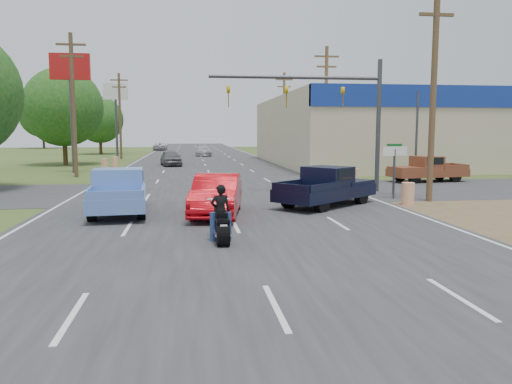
{
  "coord_description": "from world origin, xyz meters",
  "views": [
    {
      "loc": [
        -1.53,
        -8.7,
        3.21
      ],
      "look_at": [
        0.57,
        6.99,
        1.3
      ],
      "focal_mm": 35.0,
      "sensor_mm": 36.0,
      "label": 1
    }
  ],
  "objects": [
    {
      "name": "lane_sign",
      "position": [
        8.2,
        14.0,
        1.9
      ],
      "size": [
        1.2,
        0.08,
        2.52
      ],
      "color": "#3F3F44",
      "rests_on": "ground"
    },
    {
      "name": "barrel_0",
      "position": [
        8.0,
        12.0,
        0.5
      ],
      "size": [
        0.56,
        0.56,
        1.0
      ],
      "primitive_type": "cylinder",
      "color": "orange",
      "rests_on": "ground"
    },
    {
      "name": "brown_pickup",
      "position": [
        13.61,
        21.64,
        0.84
      ],
      "size": [
        5.24,
        2.66,
        1.66
      ],
      "rotation": [
        0.0,
        0.0,
        1.72
      ],
      "color": "black",
      "rests_on": "ground"
    },
    {
      "name": "utility_pole_3",
      "position": [
        9.5,
        49.0,
        5.32
      ],
      "size": [
        2.0,
        0.28,
        10.0
      ],
      "color": "#4C3823",
      "rests_on": "ground"
    },
    {
      "name": "pole_sign_left_near",
      "position": [
        -10.5,
        32.0,
        7.17
      ],
      "size": [
        3.0,
        0.35,
        9.2
      ],
      "color": "#3F3F44",
      "rests_on": "ground"
    },
    {
      "name": "red_convertible",
      "position": [
        -0.5,
        10.35,
        0.79
      ],
      "size": [
        2.4,
        5.0,
        1.58
      ],
      "primitive_type": "imported",
      "rotation": [
        0.0,
        0.0,
        -0.16
      ],
      "color": "#BC0811",
      "rests_on": "ground"
    },
    {
      "name": "blue_pickup",
      "position": [
        -4.32,
        11.44,
        0.9
      ],
      "size": [
        2.51,
        5.51,
        1.78
      ],
      "rotation": [
        0.0,
        0.0,
        0.09
      ],
      "color": "black",
      "rests_on": "ground"
    },
    {
      "name": "distant_car_silver",
      "position": [
        0.38,
        58.62,
        0.74
      ],
      "size": [
        2.15,
        5.13,
        1.48
      ],
      "primitive_type": "imported",
      "rotation": [
        0.0,
        0.0,
        0.02
      ],
      "color": "#B1B2B6",
      "rests_on": "ground"
    },
    {
      "name": "motorcycle",
      "position": [
        -0.64,
        5.68,
        0.52
      ],
      "size": [
        0.71,
        2.32,
        1.18
      ],
      "rotation": [
        0.0,
        0.0,
        0.03
      ],
      "color": "black",
      "rests_on": "ground"
    },
    {
      "name": "navy_pickup",
      "position": [
        4.43,
        12.25,
        0.87
      ],
      "size": [
        5.23,
        4.87,
        1.72
      ],
      "rotation": [
        0.0,
        0.0,
        -0.87
      ],
      "color": "black",
      "rests_on": "ground"
    },
    {
      "name": "utility_pole_1",
      "position": [
        9.5,
        13.0,
        5.32
      ],
      "size": [
        2.0,
        0.28,
        10.0
      ],
      "color": "#4C3823",
      "rests_on": "ground"
    },
    {
      "name": "ground",
      "position": [
        0.0,
        0.0,
        0.0
      ],
      "size": [
        200.0,
        200.0,
        0.0
      ],
      "primitive_type": "plane",
      "color": "#34461C",
      "rests_on": "ground"
    },
    {
      "name": "big_box_store",
      "position": [
        32.0,
        39.93,
        3.31
      ],
      "size": [
        50.0,
        28.1,
        6.6
      ],
      "color": "#B7A88C",
      "rests_on": "ground"
    },
    {
      "name": "signal_mast",
      "position": [
        5.82,
        17.0,
        4.8
      ],
      "size": [
        9.12,
        0.4,
        7.0
      ],
      "color": "#3F3F44",
      "rests_on": "ground"
    },
    {
      "name": "pole_sign_left_far",
      "position": [
        -10.5,
        56.0,
        7.17
      ],
      "size": [
        3.0,
        0.35,
        9.2
      ],
      "color": "#3F3F44",
      "rests_on": "ground"
    },
    {
      "name": "cross_road",
      "position": [
        0.0,
        18.0,
        0.01
      ],
      "size": [
        120.0,
        10.0,
        0.02
      ],
      "primitive_type": "cube",
      "color": "#2D2D30",
      "rests_on": "ground"
    },
    {
      "name": "tree_6",
      "position": [
        -30.0,
        95.0,
        6.51
      ],
      "size": [
        8.82,
        8.82,
        10.92
      ],
      "color": "#422D19",
      "rests_on": "ground"
    },
    {
      "name": "tree_1",
      "position": [
        -13.5,
        42.0,
        5.57
      ],
      "size": [
        7.56,
        7.56,
        9.36
      ],
      "color": "#422D19",
      "rests_on": "ground"
    },
    {
      "name": "tree_2",
      "position": [
        -14.2,
        66.0,
        4.95
      ],
      "size": [
        6.72,
        6.72,
        8.32
      ],
      "color": "#422D19",
      "rests_on": "ground"
    },
    {
      "name": "distant_car_grey",
      "position": [
        -3.25,
        39.21,
        0.74
      ],
      "size": [
        2.38,
        4.53,
        1.47
      ],
      "primitive_type": "imported",
      "rotation": [
        0.0,
        0.0,
        0.15
      ],
      "color": "#5B5A5F",
      "rests_on": "ground"
    },
    {
      "name": "street_name_sign",
      "position": [
        8.8,
        15.5,
        1.61
      ],
      "size": [
        0.8,
        0.08,
        2.61
      ],
      "color": "#3F3F44",
      "rests_on": "ground"
    },
    {
      "name": "utility_pole_2",
      "position": [
        9.5,
        31.0,
        5.32
      ],
      "size": [
        2.0,
        0.28,
        10.0
      ],
      "color": "#4C3823",
      "rests_on": "ground"
    },
    {
      "name": "utility_pole_6",
      "position": [
        -9.5,
        52.0,
        5.32
      ],
      "size": [
        2.0,
        0.28,
        10.0
      ],
      "color": "#4C3823",
      "rests_on": "ground"
    },
    {
      "name": "tree_5",
      "position": [
        30.0,
        95.0,
        5.88
      ],
      "size": [
        7.98,
        7.98,
        9.88
      ],
      "color": "#422D19",
      "rests_on": "ground"
    },
    {
      "name": "barrel_3",
      "position": [
        -8.2,
        38.0,
        0.5
      ],
      "size": [
        0.56,
        0.56,
        1.0
      ],
      "primitive_type": "cylinder",
      "color": "orange",
      "rests_on": "ground"
    },
    {
      "name": "barrel_2",
      "position": [
        -8.5,
        34.0,
        0.5
      ],
      "size": [
        0.56,
        0.56,
        1.0
      ],
      "primitive_type": "cylinder",
      "color": "orange",
      "rests_on": "ground"
    },
    {
      "name": "utility_pole_5",
      "position": [
        -9.5,
        28.0,
        5.32
      ],
      "size": [
        2.0,
        0.28,
        10.0
      ],
      "color": "#4C3823",
      "rests_on": "ground"
    },
    {
      "name": "main_road",
      "position": [
        0.0,
        40.0,
        0.01
      ],
      "size": [
        15.0,
        180.0,
        0.02
      ],
      "primitive_type": "cube",
      "color": "#2D2D30",
      "rests_on": "ground"
    },
    {
      "name": "distant_car_white",
      "position": [
        -6.5,
        79.9,
        0.67
      ],
      "size": [
        2.38,
        4.9,
        1.34
      ],
      "primitive_type": "imported",
      "rotation": [
        0.0,
        0.0,
        3.11
      ],
      "color": "silver",
      "rests_on": "ground"
    },
    {
      "name": "barrel_1",
      "position": [
        8.4,
        20.5,
        0.5
      ],
      "size": [
        0.56,
        0.56,
        1.0
      ],
      "primitive_type": "cylinder",
      "color": "orange",
      "rests_on": "ground"
    },
    {
      "name": "rider",
      "position": [
        -0.64,
        5.75,
        0.8
      ],
      "size": [
        0.59,
        0.4,
        1.59
      ],
      "primitive_type": "imported",
      "rotation": [
        0.0,
        0.0,
        3.17
      ],
      "color": "black",
      "rests_on": "ground"
    },
    {
      "name": "dirt_verge",
      "position": [
        11.0,
        10.0,
        0.01
      ],
      "size": [
        8.0,
        18.0,
        0.01
      ],
      "primitive_type": "cube",
      "color": "brown",
      "rests_on": "ground"
    }
  ]
}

